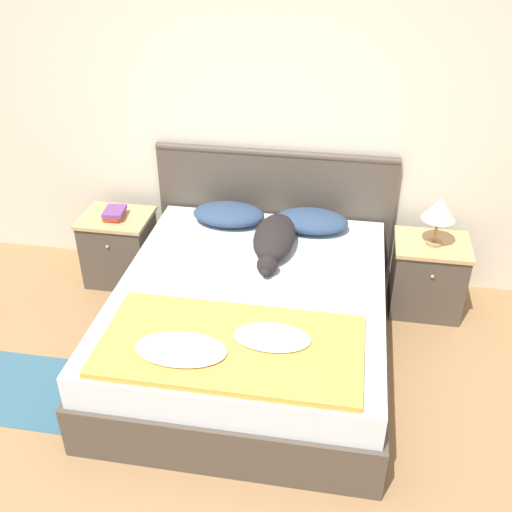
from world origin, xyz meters
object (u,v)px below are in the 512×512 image
at_px(pillow_left, 229,214).
at_px(book_stack, 114,213).
at_px(bed, 251,322).
at_px(pillow_right, 311,221).
at_px(table_lamp, 440,210).
at_px(nightstand_left, 120,248).
at_px(nightstand_right, 427,276).
at_px(dog, 274,239).

height_order(pillow_left, book_stack, pillow_left).
height_order(bed, book_stack, book_stack).
bearing_deg(pillow_left, pillow_right, 0.00).
distance_m(pillow_left, pillow_right, 0.61).
relative_size(pillow_left, table_lamp, 1.49).
xyz_separation_m(bed, pillow_left, (-0.31, 0.79, 0.35)).
bearing_deg(book_stack, pillow_left, 5.63).
bearing_deg(book_stack, nightstand_left, 105.53).
relative_size(bed, book_stack, 9.96).
bearing_deg(bed, table_lamp, 31.27).
bearing_deg(nightstand_right, pillow_right, 175.66).
bearing_deg(book_stack, nightstand_right, 0.47).
xyz_separation_m(pillow_right, book_stack, (-1.47, -0.08, -0.03)).
height_order(bed, nightstand_left, nightstand_left).
bearing_deg(nightstand_right, nightstand_left, 180.00).
height_order(nightstand_left, nightstand_right, same).
height_order(nightstand_right, pillow_left, pillow_left).
distance_m(pillow_left, dog, 0.50).
xyz_separation_m(pillow_right, dog, (-0.22, -0.32, 0.01)).
distance_m(nightstand_right, book_stack, 2.36).
xyz_separation_m(bed, nightstand_right, (1.17, 0.73, 0.01)).
relative_size(nightstand_right, book_stack, 2.76).
height_order(dog, table_lamp, table_lamp).
bearing_deg(pillow_left, nightstand_right, -2.55).
xyz_separation_m(nightstand_right, pillow_right, (-0.87, 0.07, 0.34)).
xyz_separation_m(nightstand_left, table_lamp, (2.34, -0.01, 0.55)).
height_order(nightstand_right, table_lamp, table_lamp).
bearing_deg(table_lamp, pillow_left, 176.89).
bearing_deg(bed, nightstand_right, 31.79).
bearing_deg(bed, nightstand_left, 148.21).
xyz_separation_m(nightstand_right, pillow_left, (-1.48, 0.07, 0.34)).
bearing_deg(table_lamp, book_stack, -179.89).
relative_size(pillow_right, dog, 0.66).
bearing_deg(table_lamp, nightstand_left, 179.65).
bearing_deg(nightstand_left, nightstand_right, 0.00).
bearing_deg(book_stack, dog, -10.82).
xyz_separation_m(nightstand_left, nightstand_right, (2.34, 0.00, 0.00)).
height_order(pillow_right, book_stack, pillow_right).
relative_size(bed, table_lamp, 5.66).
height_order(pillow_right, dog, dog).
height_order(bed, dog, dog).
relative_size(nightstand_right, table_lamp, 1.57).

